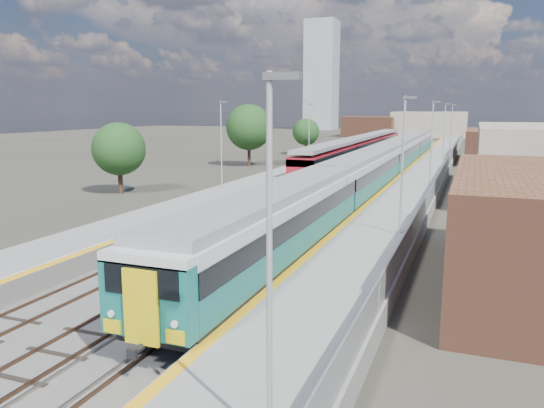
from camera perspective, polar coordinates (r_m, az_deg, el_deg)
The scene contains 11 objects.
ground at distance 58.64m, azimuth 10.67°, elevation 2.36°, with size 320.00×320.00×0.00m, color #47443A.
ballast_bed at distance 61.49m, azimuth 9.03°, elevation 2.80°, with size 10.50×155.00×0.06m, color #565451.
tracks at distance 62.99m, azimuth 9.88°, elevation 3.02°, with size 8.96×160.00×0.17m.
platform_right at distance 60.35m, azimuth 16.06°, elevation 2.87°, with size 4.70×155.00×8.52m.
platform_left at distance 63.14m, azimuth 2.98°, elevation 3.55°, with size 4.30×155.00×8.52m.
buildings at distance 148.56m, azimuth 10.05°, elevation 11.17°, with size 72.00×185.50×40.00m.
green_train at distance 56.37m, azimuth 11.93°, elevation 4.47°, with size 3.11×86.42×3.42m.
red_train at distance 80.12m, azimuth 9.56°, elevation 6.03°, with size 2.92×59.22×3.69m.
tree_a at distance 51.13m, azimuth -16.15°, elevation 5.70°, with size 4.89×4.89×6.63m.
tree_b at distance 73.13m, azimuth -2.50°, elevation 8.25°, with size 6.25×6.25×8.47m.
tree_c at distance 91.62m, azimuth 3.67°, elevation 7.74°, with size 4.57×4.57×6.20m.
Camera 1 is at (10.16, -7.21, 7.84)m, focal length 35.00 mm.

